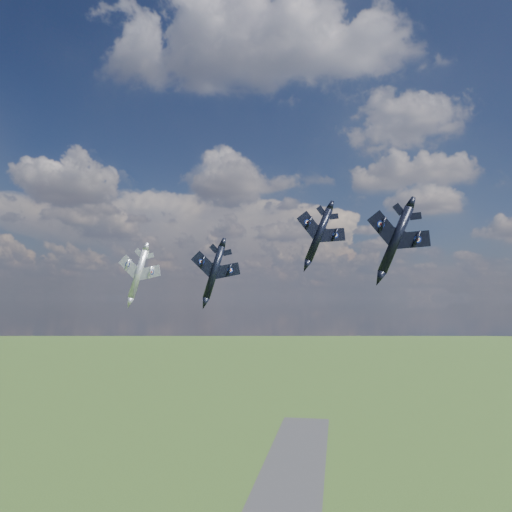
% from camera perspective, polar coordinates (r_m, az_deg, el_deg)
% --- Properties ---
extents(jet_lead_navy, '(12.61, 14.93, 5.18)m').
position_cam_1_polar(jet_lead_navy, '(86.67, -4.81, -1.84)').
color(jet_lead_navy, black).
extents(jet_right_navy, '(10.87, 14.00, 6.30)m').
position_cam_1_polar(jet_right_navy, '(70.43, 15.69, 1.82)').
color(jet_right_navy, black).
extents(jet_high_navy, '(15.84, 18.47, 7.39)m').
position_cam_1_polar(jet_high_navy, '(100.78, 7.20, 2.42)').
color(jet_high_navy, black).
extents(jet_left_silver, '(11.02, 14.47, 5.70)m').
position_cam_1_polar(jet_left_silver, '(105.88, -13.32, -2.01)').
color(jet_left_silver, '#A7AAB2').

